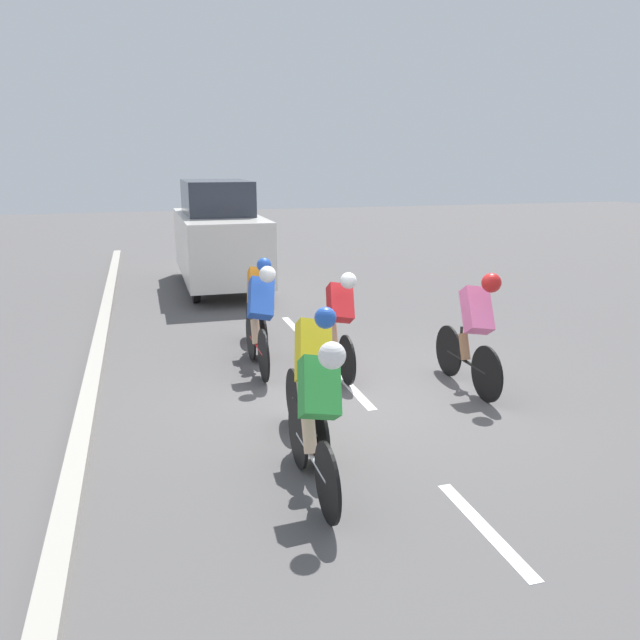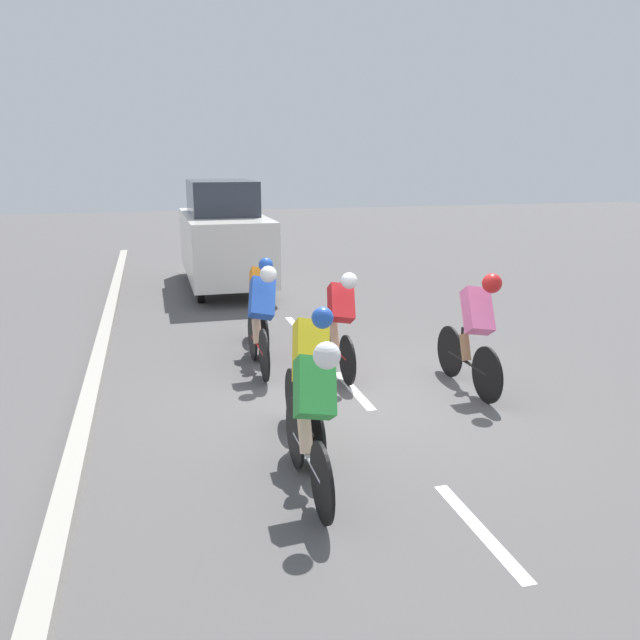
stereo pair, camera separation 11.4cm
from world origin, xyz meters
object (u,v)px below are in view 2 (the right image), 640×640
at_px(cyclist_orange, 260,302).
at_px(cyclist_yellow, 309,374).
at_px(cyclist_green, 313,413).
at_px(cyclist_pink, 475,328).
at_px(cyclist_blue, 261,316).
at_px(cyclist_red, 339,320).
at_px(support_car, 224,236).

distance_m(cyclist_orange, cyclist_yellow, 3.46).
distance_m(cyclist_green, cyclist_pink, 3.23).
bearing_deg(cyclist_blue, cyclist_red, 160.12).
height_order(cyclist_red, cyclist_blue, cyclist_blue).
xyz_separation_m(cyclist_red, cyclist_yellow, (0.96, 2.13, 0.04)).
relative_size(cyclist_red, cyclist_blue, 1.02).
distance_m(cyclist_yellow, cyclist_blue, 2.50).
xyz_separation_m(cyclist_orange, cyclist_blue, (0.16, 0.96, 0.03)).
height_order(cyclist_green, support_car, support_car).
bearing_deg(cyclist_yellow, cyclist_green, 78.06).
bearing_deg(support_car, cyclist_pink, 106.66).
relative_size(cyclist_blue, cyclist_pink, 1.00).
height_order(cyclist_orange, support_car, support_car).
bearing_deg(cyclist_blue, cyclist_pink, 149.58).
height_order(cyclist_yellow, cyclist_pink, cyclist_pink).
distance_m(cyclist_blue, cyclist_pink, 2.83).
relative_size(cyclist_orange, cyclist_pink, 1.02).
height_order(cyclist_blue, support_car, support_car).
relative_size(cyclist_green, cyclist_pink, 0.98).
bearing_deg(cyclist_yellow, cyclist_pink, -156.05).
xyz_separation_m(cyclist_yellow, cyclist_green, (0.19, 0.88, -0.03)).
height_order(cyclist_pink, support_car, support_car).
bearing_deg(cyclist_green, cyclist_pink, -143.01).
relative_size(cyclist_orange, cyclist_green, 1.04).
relative_size(cyclist_yellow, cyclist_pink, 0.99).
bearing_deg(support_car, cyclist_yellow, 88.88).
height_order(cyclist_yellow, cyclist_blue, cyclist_yellow).
xyz_separation_m(cyclist_red, cyclist_green, (1.15, 3.01, 0.01)).
distance_m(cyclist_red, cyclist_green, 3.23).
height_order(cyclist_blue, cyclist_pink, cyclist_pink).
bearing_deg(cyclist_yellow, cyclist_orange, -91.91).
bearing_deg(cyclist_blue, cyclist_orange, -99.23).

